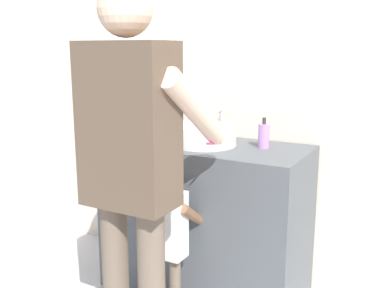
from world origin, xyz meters
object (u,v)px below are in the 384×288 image
Objects in this scene: toothbrush_cup at (149,130)px; soap_bottle at (264,136)px; adult_parent at (132,150)px; child_toddler at (167,233)px.

soap_bottle is (0.67, 0.09, 0.01)m from toothbrush_cup.
toothbrush_cup is 0.80m from adult_parent.
toothbrush_cup is at bearing -172.05° from soap_bottle.
soap_bottle is 0.20× the size of child_toddler.
adult_parent reaches higher than toothbrush_cup.
toothbrush_cup is 0.25× the size of child_toddler.
child_toddler is 0.59m from adult_parent.
adult_parent reaches higher than soap_bottle.
child_toddler is at bearing 96.64° from adult_parent.
adult_parent is (-0.28, -0.79, 0.05)m from soap_bottle.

